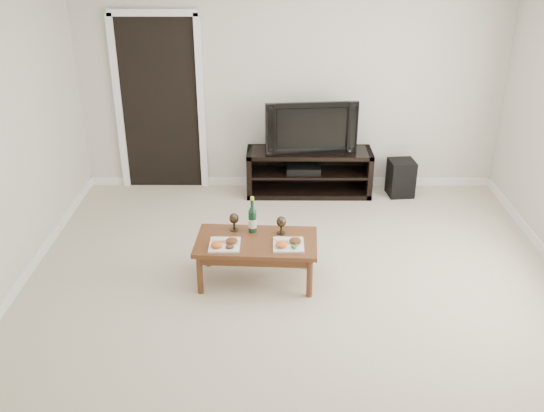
{
  "coord_description": "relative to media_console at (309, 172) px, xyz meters",
  "views": [
    {
      "loc": [
        -0.18,
        -4.24,
        3.04
      ],
      "look_at": [
        -0.21,
        0.66,
        0.7
      ],
      "focal_mm": 40.0,
      "sensor_mm": 36.0,
      "label": 1
    }
  ],
  "objects": [
    {
      "name": "plate_left",
      "position": [
        -0.85,
        -2.07,
        0.18
      ],
      "size": [
        0.27,
        0.27,
        0.07
      ],
      "primitive_type": "cube",
      "color": "white",
      "rests_on": "coffee_table"
    },
    {
      "name": "back_wall",
      "position": [
        -0.22,
        0.27,
        1.02
      ],
      "size": [
        5.0,
        0.04,
        2.6
      ],
      "primitive_type": "cube",
      "color": "beige",
      "rests_on": "ground"
    },
    {
      "name": "television",
      "position": [
        -0.0,
        0.0,
        0.58
      ],
      "size": [
        1.08,
        0.25,
        0.61
      ],
      "primitive_type": "imported",
      "rotation": [
        0.0,
        0.0,
        0.1
      ],
      "color": "black",
      "rests_on": "media_console"
    },
    {
      "name": "doorway",
      "position": [
        -1.77,
        0.24,
        0.75
      ],
      "size": [
        0.9,
        0.02,
        2.05
      ],
      "primitive_type": "cube",
      "color": "black",
      "rests_on": "ground"
    },
    {
      "name": "goblet_left",
      "position": [
        -0.78,
        -1.77,
        0.23
      ],
      "size": [
        0.09,
        0.09,
        0.17
      ],
      "primitive_type": null,
      "color": "#332A1B",
      "rests_on": "coffee_table"
    },
    {
      "name": "goblet_right",
      "position": [
        -0.35,
        -1.83,
        0.23
      ],
      "size": [
        0.09,
        0.09,
        0.17
      ],
      "primitive_type": null,
      "color": "#332A1B",
      "rests_on": "coffee_table"
    },
    {
      "name": "wine_bottle",
      "position": [
        -0.61,
        -1.8,
        0.32
      ],
      "size": [
        0.07,
        0.07,
        0.35
      ],
      "primitive_type": "cylinder",
      "color": "#0E351D",
      "rests_on": "coffee_table"
    },
    {
      "name": "plate_right",
      "position": [
        -0.29,
        -2.07,
        0.18
      ],
      "size": [
        0.27,
        0.27,
        0.07
      ],
      "primitive_type": "cube",
      "color": "white",
      "rests_on": "coffee_table"
    },
    {
      "name": "av_receiver",
      "position": [
        -0.07,
        -0.01,
        0.05
      ],
      "size": [
        0.4,
        0.3,
        0.08
      ],
      "primitive_type": "cube",
      "rotation": [
        0.0,
        0.0,
        -0.0
      ],
      "color": "black",
      "rests_on": "media_console"
    },
    {
      "name": "media_console",
      "position": [
        0.0,
        0.0,
        0.0
      ],
      "size": [
        1.48,
        0.45,
        0.55
      ],
      "primitive_type": "cube",
      "color": "black",
      "rests_on": "ground"
    },
    {
      "name": "coffee_table",
      "position": [
        -0.57,
        -1.97,
        -0.07
      ],
      "size": [
        1.12,
        0.65,
        0.42
      ],
      "primitive_type": "cube",
      "rotation": [
        0.0,
        0.0,
        -0.05
      ],
      "color": "brown",
      "rests_on": "ground"
    },
    {
      "name": "floor",
      "position": [
        -0.22,
        -2.5,
        -0.28
      ],
      "size": [
        5.5,
        5.5,
        0.0
      ],
      "primitive_type": "plane",
      "color": "#BFB29A",
      "rests_on": "ground"
    },
    {
      "name": "subwoofer",
      "position": [
        1.1,
        -0.04,
        -0.06
      ],
      "size": [
        0.32,
        0.32,
        0.44
      ],
      "primitive_type": "cube",
      "rotation": [
        0.0,
        0.0,
        0.11
      ],
      "color": "black",
      "rests_on": "ground"
    }
  ]
}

